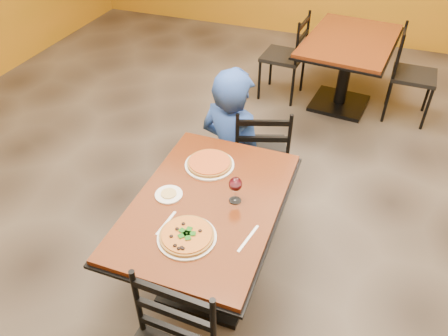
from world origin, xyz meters
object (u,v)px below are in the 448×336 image
at_px(table_main, 208,225).
at_px(pizza_far, 210,163).
at_px(side_plate, 169,195).
at_px(plate_main, 187,237).
at_px(chair_second_right, 414,76).
at_px(pizza_main, 187,235).
at_px(wine_glass, 235,189).
at_px(diner, 233,138).
at_px(table_second, 348,57).
at_px(chair_main_far, 260,152).
at_px(plate_far, 210,165).
at_px(chair_second_left, 283,57).

height_order(table_main, pizza_far, pizza_far).
distance_m(table_main, side_plate, 0.30).
xyz_separation_m(plate_main, pizza_far, (-0.11, 0.60, 0.02)).
distance_m(plate_main, side_plate, 0.35).
distance_m(chair_second_right, pizza_far, 2.68).
height_order(pizza_main, side_plate, pizza_main).
relative_size(side_plate, wine_glass, 0.89).
height_order(diner, pizza_main, diner).
height_order(table_main, diner, diner).
bearing_deg(pizza_far, diner, 94.31).
bearing_deg(table_second, plate_main, -98.76).
xyz_separation_m(table_second, side_plate, (-0.69, -2.69, 0.20)).
height_order(chair_main_far, pizza_far, chair_main_far).
relative_size(diner, side_plate, 7.16).
xyz_separation_m(chair_second_right, diner, (-1.28, -1.78, 0.11)).
relative_size(chair_main_far, diner, 0.78).
height_order(chair_second_right, plate_far, chair_second_right).
bearing_deg(side_plate, table_second, 75.67).
height_order(chair_main_far, chair_second_left, chair_second_left).
bearing_deg(plate_far, pizza_main, -79.39).
bearing_deg(plate_main, side_plate, 131.13).
bearing_deg(table_second, wine_glass, -96.87).
bearing_deg(pizza_far, chair_main_far, 76.50).
distance_m(chair_main_far, plate_main, 1.29).
xyz_separation_m(chair_main_far, chair_second_right, (1.08, 1.71, 0.01)).
xyz_separation_m(chair_second_left, wine_glass, (0.35, -2.61, 0.38)).
bearing_deg(wine_glass, pizza_far, 135.53).
distance_m(table_main, chair_second_left, 2.67).
distance_m(chair_second_left, pizza_far, 2.38).
bearing_deg(side_plate, pizza_far, 70.66).
distance_m(chair_main_far, diner, 0.25).
distance_m(table_main, wine_glass, 0.32).
distance_m(plate_main, plate_far, 0.61).
bearing_deg(pizza_main, table_second, 81.24).
distance_m(pizza_far, side_plate, 0.36).
xyz_separation_m(diner, plate_far, (0.04, -0.57, 0.18)).
relative_size(table_second, side_plate, 8.36).
bearing_deg(chair_second_left, table_second, 94.09).
relative_size(chair_second_right, pizza_main, 3.25).
height_order(table_second, diner, diner).
bearing_deg(table_second, chair_main_far, -103.61).
xyz_separation_m(chair_main_far, wine_glass, (0.10, -0.90, 0.39)).
bearing_deg(pizza_main, pizza_far, 100.61).
xyz_separation_m(chair_second_right, wine_glass, (-0.98, -2.61, 0.38)).
relative_size(chair_main_far, wine_glass, 4.96).
bearing_deg(plate_main, pizza_far, 100.61).
xyz_separation_m(pizza_far, side_plate, (-0.12, -0.34, -0.02)).
height_order(diner, wine_glass, diner).
xyz_separation_m(pizza_far, wine_glass, (0.25, -0.25, 0.07)).
bearing_deg(plate_main, chair_second_right, 69.28).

